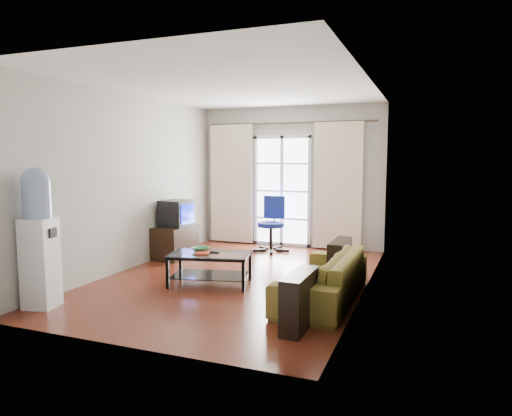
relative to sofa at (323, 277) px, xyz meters
The scene contains 20 objects.
floor 1.52m from the sofa, 157.68° to the left, with size 5.20×5.20×0.00m, color maroon.
ceiling 2.84m from the sofa, 157.68° to the left, with size 5.20×5.20×0.00m, color white.
wall_back 3.61m from the sofa, 113.51° to the left, with size 3.60×0.02×2.70m, color #B2B1A9.
wall_front 2.68m from the sofa, 124.09° to the right, with size 3.60×0.02×2.70m, color #B2B1A9.
wall_left 3.40m from the sofa, 169.91° to the left, with size 0.02×5.20×2.70m, color #B2B1A9.
wall_right 1.28m from the sofa, 53.21° to the left, with size 0.02×5.20×2.70m, color #B2B1A9.
french_door 3.55m from the sofa, 116.16° to the left, with size 1.16×0.06×2.15m.
curtain_rod 3.96m from the sofa, 114.19° to the left, with size 0.04×0.04×3.30m, color #4C3F2D.
curtain_left 4.09m from the sofa, 130.24° to the left, with size 0.90×0.07×2.35m, color beige.
curtain_right 3.21m from the sofa, 97.98° to the left, with size 0.90×0.07×2.35m, color beige.
radiator 3.12m from the sofa, 100.66° to the left, with size 0.64×0.12×0.64m, color gray.
sofa is the anchor object (origin of this frame).
coffee_table 1.58m from the sofa, behind, with size 1.18×0.83×0.44m.
bowl 1.78m from the sofa, behind, with size 0.27×0.27×0.06m, color #318746.
book 1.75m from the sofa, behind, with size 0.26×0.29×0.02m, color #AE3915.
remote 1.57m from the sofa, behind, with size 0.18×0.05×0.02m, color black.
tv_stand 3.20m from the sofa, 154.72° to the left, with size 0.50×0.75×0.55m, color black.
crt_tv 3.25m from the sofa, 154.25° to the left, with size 0.53×0.52×0.45m.
task_chair 2.94m from the sofa, 121.45° to the left, with size 0.72×0.72×1.01m.
water_cooler 3.36m from the sofa, 154.06° to the right, with size 0.39×0.39×1.62m.
Camera 1 is at (2.56, -5.92, 1.73)m, focal length 32.00 mm.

